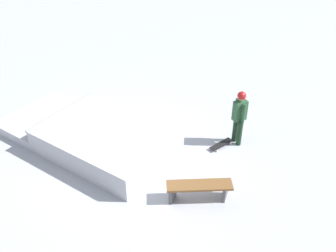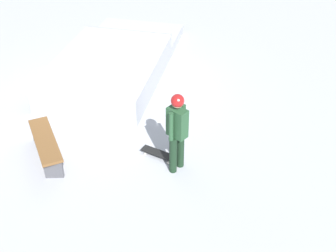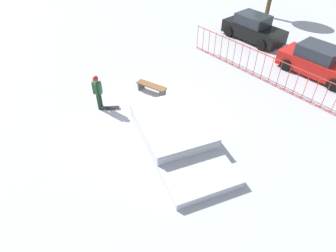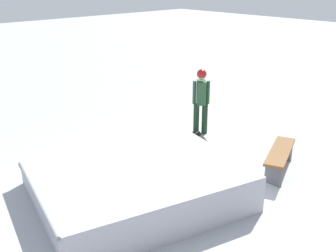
# 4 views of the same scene
# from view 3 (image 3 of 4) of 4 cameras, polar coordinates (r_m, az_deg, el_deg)

# --- Properties ---
(ground_plane) EXTENTS (60.00, 60.00, 0.00)m
(ground_plane) POSITION_cam_3_polar(r_m,az_deg,el_deg) (12.95, -0.91, 0.49)
(ground_plane) COLOR #A8AAB2
(skate_ramp) EXTENTS (5.87, 3.82, 0.74)m
(skate_ramp) POSITION_cam_3_polar(r_m,az_deg,el_deg) (11.93, 1.63, -1.71)
(skate_ramp) COLOR #B0B3BB
(skate_ramp) RESTS_ON ground
(skater) EXTENTS (0.42, 0.43, 1.73)m
(skater) POSITION_cam_3_polar(r_m,az_deg,el_deg) (13.67, -13.64, 6.91)
(skater) COLOR black
(skater) RESTS_ON ground
(skateboard) EXTENTS (0.58, 0.79, 0.09)m
(skateboard) POSITION_cam_3_polar(r_m,az_deg,el_deg) (14.01, -11.15, 3.57)
(skateboard) COLOR black
(skateboard) RESTS_ON ground
(perimeter_fence) EXTENTS (9.76, 0.85, 1.50)m
(perimeter_fence) POSITION_cam_3_polar(r_m,az_deg,el_deg) (16.36, 18.12, 10.98)
(perimeter_fence) COLOR #B22D23
(perimeter_fence) RESTS_ON ground
(park_bench) EXTENTS (1.63, 0.99, 0.48)m
(park_bench) POSITION_cam_3_polar(r_m,az_deg,el_deg) (14.69, -3.24, 7.63)
(park_bench) COLOR brown
(park_bench) RESTS_ON ground
(parked_car_black) EXTENTS (4.21, 2.15, 1.60)m
(parked_car_black) POSITION_cam_3_polar(r_m,az_deg,el_deg) (21.00, 16.34, 17.84)
(parked_car_black) COLOR black
(parked_car_black) RESTS_ON ground
(parked_car_red) EXTENTS (4.24, 2.21, 1.60)m
(parked_car_red) POSITION_cam_3_polar(r_m,az_deg,el_deg) (18.03, 27.29, 11.05)
(parked_car_red) COLOR red
(parked_car_red) RESTS_ON ground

